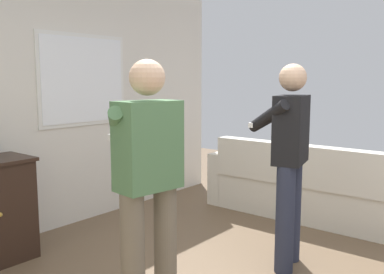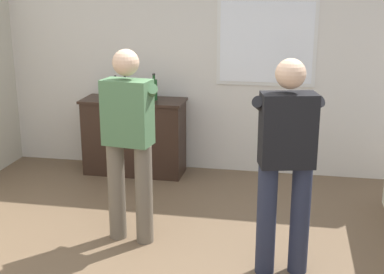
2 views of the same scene
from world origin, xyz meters
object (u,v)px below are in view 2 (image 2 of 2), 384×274
(sideboard_cabinet, at_px, (134,136))
(person_standing_left, at_px, (129,137))
(person_standing_right, at_px, (286,158))
(bottle_spirits_clear, at_px, (116,90))
(bottle_liquor_amber, at_px, (125,89))
(bottle_wine_green, at_px, (154,89))

(sideboard_cabinet, bearing_deg, person_standing_left, -74.35)
(sideboard_cabinet, bearing_deg, person_standing_right, -48.11)
(bottle_spirits_clear, relative_size, person_standing_right, 0.16)
(bottle_spirits_clear, height_order, person_standing_right, person_standing_right)
(bottle_liquor_amber, height_order, person_standing_left, person_standing_left)
(bottle_liquor_amber, relative_size, person_standing_right, 0.17)
(bottle_spirits_clear, distance_m, person_standing_left, 1.81)
(bottle_spirits_clear, xyz_separation_m, person_standing_left, (0.68, -1.68, -0.06))
(person_standing_left, bearing_deg, bottle_spirits_clear, 112.04)
(bottle_wine_green, height_order, bottle_liquor_amber, bottle_wine_green)
(person_standing_left, xyz_separation_m, person_standing_right, (1.31, -0.31, 0.00))
(bottle_wine_green, height_order, person_standing_left, person_standing_left)
(sideboard_cabinet, xyz_separation_m, bottle_spirits_clear, (-0.21, 0.00, 0.55))
(bottle_spirits_clear, bearing_deg, bottle_wine_green, 2.48)
(bottle_liquor_amber, bearing_deg, person_standing_left, -71.44)
(sideboard_cabinet, bearing_deg, bottle_spirits_clear, 179.61)
(bottle_liquor_amber, bearing_deg, sideboard_cabinet, -8.60)
(sideboard_cabinet, relative_size, person_standing_right, 0.71)
(sideboard_cabinet, height_order, bottle_liquor_amber, bottle_liquor_amber)
(sideboard_cabinet, distance_m, bottle_liquor_amber, 0.57)
(sideboard_cabinet, height_order, person_standing_right, person_standing_right)
(bottle_wine_green, relative_size, bottle_liquor_amber, 1.07)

